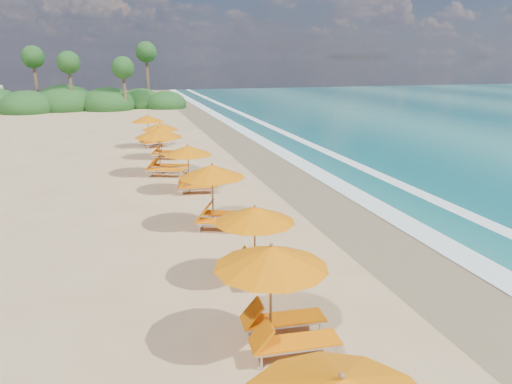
# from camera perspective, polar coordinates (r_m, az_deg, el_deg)

# --- Properties ---
(ground) EXTENTS (160.00, 160.00, 0.00)m
(ground) POSITION_cam_1_polar(r_m,az_deg,el_deg) (18.90, 0.00, -3.51)
(ground) COLOR tan
(ground) RESTS_ON ground
(wet_sand) EXTENTS (4.00, 160.00, 0.01)m
(wet_sand) POSITION_cam_1_polar(r_m,az_deg,el_deg) (20.30, 10.94, -2.42)
(wet_sand) COLOR olive
(wet_sand) RESTS_ON ground
(surf_foam) EXTENTS (4.00, 160.00, 0.01)m
(surf_foam) POSITION_cam_1_polar(r_m,az_deg,el_deg) (21.60, 17.37, -1.70)
(surf_foam) COLOR white
(surf_foam) RESTS_ON ground
(station_2) EXTENTS (2.77, 2.58, 2.48)m
(station_2) POSITION_cam_1_polar(r_m,az_deg,el_deg) (10.56, 2.79, -11.44)
(station_2) COLOR olive
(station_2) RESTS_ON ground
(station_3) EXTENTS (2.48, 2.29, 2.30)m
(station_3) POSITION_cam_1_polar(r_m,az_deg,el_deg) (13.62, 0.57, -5.49)
(station_3) COLOR olive
(station_3) RESTS_ON ground
(station_4) EXTENTS (3.22, 3.18, 2.47)m
(station_4) POSITION_cam_1_polar(r_m,az_deg,el_deg) (17.96, -4.55, 0.05)
(station_4) COLOR olive
(station_4) RESTS_ON ground
(station_5) EXTENTS (2.66, 2.51, 2.30)m
(station_5) POSITION_cam_1_polar(r_m,az_deg,el_deg) (22.95, -7.54, 3.14)
(station_5) COLOR olive
(station_5) RESTS_ON ground
(station_6) EXTENTS (3.41, 3.37, 2.62)m
(station_6) POSITION_cam_1_polar(r_m,az_deg,el_deg) (26.57, -10.91, 5.11)
(station_6) COLOR olive
(station_6) RESTS_ON ground
(station_7) EXTENTS (2.93, 2.86, 2.31)m
(station_7) POSITION_cam_1_polar(r_m,az_deg,el_deg) (31.08, -10.85, 6.28)
(station_7) COLOR olive
(station_7) RESTS_ON ground
(station_8) EXTENTS (2.94, 2.87, 2.32)m
(station_8) POSITION_cam_1_polar(r_m,az_deg,el_deg) (35.30, -12.32, 7.30)
(station_8) COLOR olive
(station_8) RESTS_ON ground
(treeline) EXTENTS (25.80, 8.80, 9.74)m
(treeline) POSITION_cam_1_polar(r_m,az_deg,el_deg) (63.12, -20.65, 9.93)
(treeline) COLOR #163D14
(treeline) RESTS_ON ground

